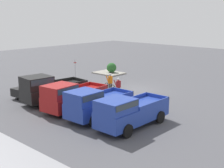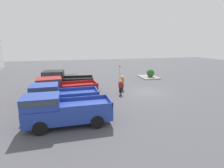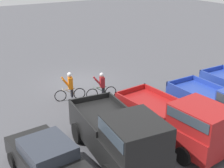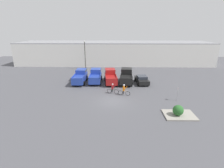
% 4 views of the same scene
% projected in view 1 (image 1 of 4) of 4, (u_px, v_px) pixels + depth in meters
% --- Properties ---
extents(ground_plane, '(80.00, 80.00, 0.00)m').
position_uv_depth(ground_plane, '(138.00, 89.00, 30.44)').
color(ground_plane, '#4C4C51').
extents(pickup_truck_0, '(2.20, 5.57, 2.16)m').
position_uv_depth(pickup_truck_0, '(129.00, 111.00, 19.84)').
color(pickup_truck_0, '#233D9E').
rests_on(pickup_truck_0, ground_plane).
extents(pickup_truck_1, '(2.31, 5.23, 2.23)m').
position_uv_depth(pickup_truck_1, '(95.00, 103.00, 21.51)').
color(pickup_truck_1, '#233D9E').
rests_on(pickup_truck_1, ground_plane).
extents(pickup_truck_2, '(2.58, 5.71, 2.23)m').
position_uv_depth(pickup_truck_2, '(71.00, 96.00, 23.45)').
color(pickup_truck_2, maroon).
rests_on(pickup_truck_2, ground_plane).
extents(pickup_truck_3, '(2.67, 5.52, 2.40)m').
position_uv_depth(pickup_truck_3, '(49.00, 89.00, 25.42)').
color(pickup_truck_3, black).
rests_on(pickup_truck_3, ground_plane).
extents(sedan_0, '(2.32, 4.37, 1.44)m').
position_uv_depth(sedan_0, '(37.00, 88.00, 27.81)').
color(sedan_0, black).
rests_on(sedan_0, ground_plane).
extents(cyclist_0, '(1.77, 0.56, 1.72)m').
position_uv_depth(cyclist_0, '(110.00, 82.00, 29.72)').
color(cyclist_0, black).
rests_on(cyclist_0, ground_plane).
extents(cyclist_1, '(1.79, 0.56, 1.61)m').
position_uv_depth(cyclist_1, '(118.00, 87.00, 28.11)').
color(cyclist_1, black).
rests_on(cyclist_1, ground_plane).
extents(fire_lane_sign, '(0.15, 0.28, 2.07)m').
position_uv_depth(fire_lane_sign, '(75.00, 67.00, 35.73)').
color(fire_lane_sign, '#9E9EA3').
rests_on(fire_lane_sign, ground_plane).
extents(curb_island, '(3.46, 2.61, 0.15)m').
position_uv_depth(curb_island, '(109.00, 73.00, 38.37)').
color(curb_island, gray).
rests_on(curb_island, ground_plane).
extents(shrub, '(1.19, 1.19, 1.19)m').
position_uv_depth(shrub, '(112.00, 68.00, 38.18)').
color(shrub, '#286028').
rests_on(shrub, curb_island).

